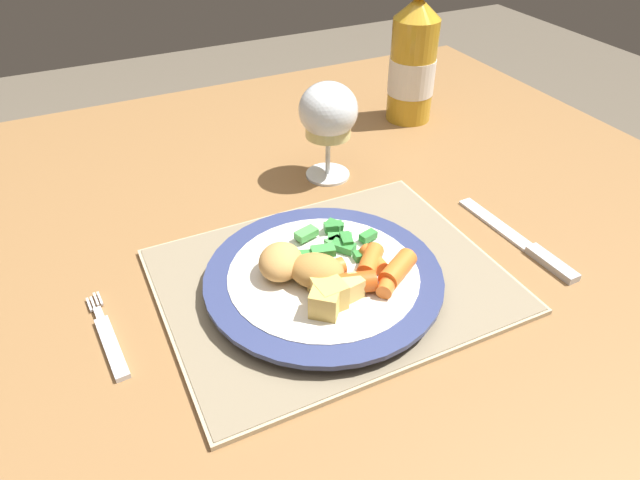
# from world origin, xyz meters

# --- Properties ---
(dining_table) EXTENTS (1.24, 1.08, 0.74)m
(dining_table) POSITION_xyz_m (0.00, 0.00, 0.66)
(dining_table) COLOR olive
(dining_table) RESTS_ON ground
(placemat) EXTENTS (0.37, 0.30, 0.01)m
(placemat) POSITION_xyz_m (0.01, -0.08, 0.74)
(placemat) COLOR tan
(placemat) RESTS_ON dining_table
(dinner_plate) EXTENTS (0.26, 0.26, 0.02)m
(dinner_plate) POSITION_xyz_m (-0.01, -0.09, 0.76)
(dinner_plate) COLOR white
(dinner_plate) RESTS_ON placemat
(breaded_croquettes) EXTENTS (0.10, 0.10, 0.03)m
(breaded_croquettes) POSITION_xyz_m (-0.04, -0.09, 0.78)
(breaded_croquettes) COLOR tan
(breaded_croquettes) RESTS_ON dinner_plate
(green_beans_pile) EXTENTS (0.10, 0.09, 0.02)m
(green_beans_pile) POSITION_xyz_m (0.02, -0.06, 0.77)
(green_beans_pile) COLOR #338438
(green_beans_pile) RESTS_ON dinner_plate
(glazed_carrots) EXTENTS (0.11, 0.08, 0.02)m
(glazed_carrots) POSITION_xyz_m (0.03, -0.12, 0.78)
(glazed_carrots) COLOR orange
(glazed_carrots) RESTS_ON dinner_plate
(fork) EXTENTS (0.02, 0.13, 0.01)m
(fork) POSITION_xyz_m (-0.24, -0.07, 0.74)
(fork) COLOR silver
(fork) RESTS_ON dining_table
(table_knife) EXTENTS (0.03, 0.19, 0.01)m
(table_knife) POSITION_xyz_m (0.25, -0.13, 0.74)
(table_knife) COLOR silver
(table_knife) RESTS_ON dining_table
(wine_glass) EXTENTS (0.08, 0.08, 0.14)m
(wine_glass) POSITION_xyz_m (0.11, 0.13, 0.84)
(wine_glass) COLOR silver
(wine_glass) RESTS_ON dining_table
(bottle) EXTENTS (0.08, 0.08, 0.27)m
(bottle) POSITION_xyz_m (0.32, 0.25, 0.84)
(bottle) COLOR gold
(bottle) RESTS_ON dining_table
(roast_potatoes) EXTENTS (0.07, 0.06, 0.03)m
(roast_potatoes) POSITION_xyz_m (-0.02, -0.14, 0.78)
(roast_potatoes) COLOR #DBB256
(roast_potatoes) RESTS_ON dinner_plate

